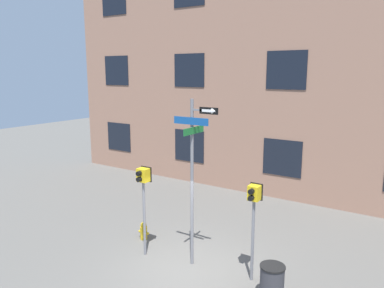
{
  "coord_description": "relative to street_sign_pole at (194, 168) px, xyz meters",
  "views": [
    {
      "loc": [
        5.37,
        -7.95,
        5.46
      ],
      "look_at": [
        -0.13,
        0.39,
        3.53
      ],
      "focal_mm": 35.0,
      "sensor_mm": 36.0,
      "label": 1
    }
  ],
  "objects": [
    {
      "name": "ground_plane",
      "position": [
        0.07,
        -0.38,
        -2.86
      ],
      "size": [
        60.0,
        60.0,
        0.0
      ],
      "primitive_type": "plane",
      "color": "#595651"
    },
    {
      "name": "building_facade",
      "position": [
        0.07,
        7.14,
        2.68
      ],
      "size": [
        24.0,
        0.63,
        11.07
      ],
      "color": "#936B56",
      "rests_on": "ground_plane"
    },
    {
      "name": "street_sign_pole",
      "position": [
        0.0,
        0.0,
        0.0
      ],
      "size": [
        1.36,
        0.96,
        4.76
      ],
      "color": "slate",
      "rests_on": "ground_plane"
    },
    {
      "name": "pedestrian_signal_left",
      "position": [
        -1.56,
        -0.32,
        -0.71
      ],
      "size": [
        0.39,
        0.4,
        2.73
      ],
      "color": "slate",
      "rests_on": "ground_plane"
    },
    {
      "name": "pedestrian_signal_right",
      "position": [
        1.74,
        0.16,
        -0.8
      ],
      "size": [
        0.34,
        0.4,
        2.65
      ],
      "color": "slate",
      "rests_on": "ground_plane"
    },
    {
      "name": "fire_hydrant",
      "position": [
        -2.29,
        0.47,
        -2.57
      ],
      "size": [
        0.39,
        0.23,
        0.6
      ],
      "color": "gold",
      "rests_on": "ground_plane"
    },
    {
      "name": "trash_bin",
      "position": [
        2.51,
        -0.36,
        -2.41
      ],
      "size": [
        0.62,
        0.62,
        0.88
      ],
      "color": "#333338",
      "rests_on": "ground_plane"
    }
  ]
}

